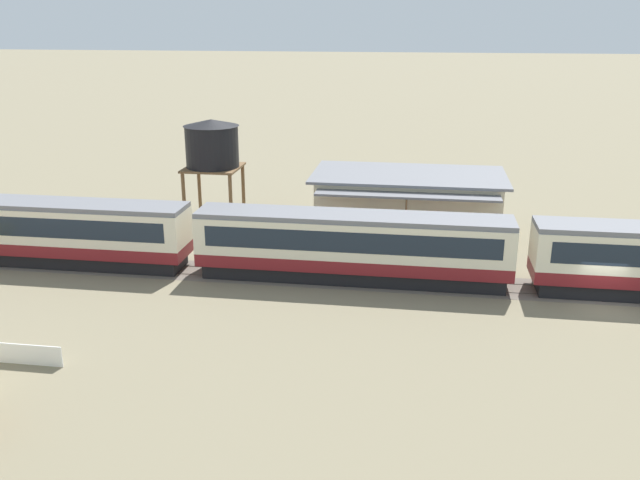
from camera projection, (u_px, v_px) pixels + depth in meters
The scene contains 5 objects.
ground_plane at pixel (600, 305), 39.06m from camera, with size 600.00×600.00×0.00m, color #7A7056.
passenger_train at pixel (357, 244), 42.08m from camera, with size 102.41×3.16×4.30m.
railway_track at pixel (396, 282), 42.45m from camera, with size 176.29×3.60×0.04m.
station_building at pixel (408, 202), 52.05m from camera, with size 14.60×9.15×4.50m.
water_tower at pixel (212, 145), 52.51m from camera, with size 4.31×4.31×8.36m.
Camera 1 is at (-10.59, -37.97, 15.77)m, focal length 38.00 mm.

